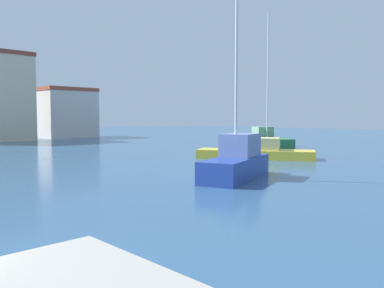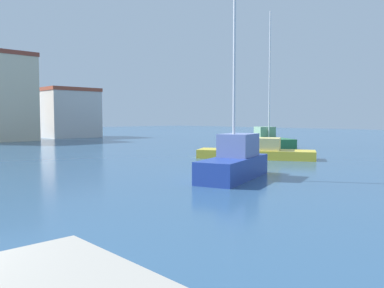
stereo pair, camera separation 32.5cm
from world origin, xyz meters
TOP-DOWN VIEW (x-y plane):
  - water at (15.00, 20.00)m, footprint 160.00×160.00m
  - sailboat_blue_far_right at (14.03, 4.85)m, footprint 5.39×3.29m
  - sailboat_green_near_pier at (31.47, 15.53)m, footprint 6.12×7.74m
  - motorboat_yellow_behind_lamppost at (22.00, 9.58)m, footprint 5.94×7.88m
  - harbor_office at (26.26, 46.30)m, footprint 7.31×6.54m

SIDE VIEW (x-z plane):
  - water at x=15.00m, z-range 0.00..0.00m
  - motorboat_yellow_behind_lamppost at x=22.00m, z-range -0.24..1.19m
  - sailboat_green_near_pier at x=31.47m, z-range -5.70..7.06m
  - sailboat_blue_far_right at x=14.03m, z-range -3.47..5.07m
  - harbor_office at x=26.26m, z-range 0.01..6.99m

